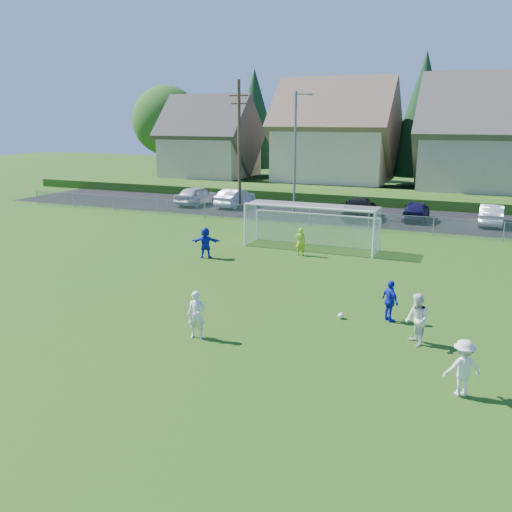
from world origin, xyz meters
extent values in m
plane|color=#193D0C|center=(0.00, 0.00, 0.00)|extent=(160.00, 160.00, 0.00)
plane|color=black|center=(0.00, 27.50, 0.01)|extent=(60.00, 60.00, 0.00)
cube|color=#1E420F|center=(0.00, 35.00, 0.40)|extent=(70.00, 6.00, 0.80)
sphere|color=white|center=(4.33, 5.74, 0.11)|extent=(0.22, 0.22, 0.22)
imported|color=white|center=(0.35, 2.13, 0.80)|extent=(0.67, 0.53, 1.61)
imported|color=white|center=(7.12, 4.40, 0.85)|extent=(0.97, 1.04, 1.70)
imported|color=white|center=(8.65, 1.49, 0.77)|extent=(1.15, 0.96, 1.55)
imported|color=#1422C1|center=(5.99, 6.18, 0.76)|extent=(0.88, 0.90, 1.52)
imported|color=#1422C1|center=(-4.43, 11.71, 0.81)|extent=(1.57, 0.94, 1.62)
imported|color=#ABD919|center=(-0.03, 14.13, 0.74)|extent=(0.62, 0.48, 1.48)
imported|color=silver|center=(-13.62, 27.36, 0.78)|extent=(2.40, 4.79, 1.57)
imported|color=white|center=(-10.20, 27.68, 0.73)|extent=(1.85, 4.55, 1.47)
imported|color=black|center=(0.37, 26.40, 0.76)|extent=(2.66, 5.45, 1.53)
imported|color=#14113C|center=(4.34, 27.12, 0.71)|extent=(1.76, 4.20, 1.42)
imported|color=silver|center=(9.29, 27.38, 0.71)|extent=(1.54, 4.32, 1.42)
cylinder|color=white|center=(-3.65, 15.00, 1.22)|extent=(0.12, 0.12, 2.44)
cylinder|color=white|center=(3.65, 15.00, 1.22)|extent=(0.12, 0.12, 2.44)
cylinder|color=white|center=(0.00, 15.00, 2.44)|extent=(7.30, 0.12, 0.12)
cylinder|color=white|center=(-3.65, 16.80, 0.90)|extent=(0.08, 0.08, 1.80)
cylinder|color=white|center=(3.65, 16.80, 0.90)|extent=(0.08, 0.08, 1.80)
cylinder|color=white|center=(0.00, 16.80, 1.80)|extent=(7.30, 0.08, 0.08)
cube|color=silver|center=(0.00, 16.80, 0.90)|extent=(7.30, 0.02, 1.80)
cube|color=silver|center=(-3.65, 15.90, 1.22)|extent=(0.02, 1.80, 2.44)
cube|color=silver|center=(3.65, 15.90, 1.22)|extent=(0.02, 1.80, 2.44)
cube|color=silver|center=(0.00, 15.90, 2.44)|extent=(7.30, 1.80, 0.02)
cube|color=gray|center=(0.00, 22.00, 1.18)|extent=(52.00, 0.03, 0.03)
cube|color=gray|center=(0.00, 22.00, 0.60)|extent=(52.00, 0.02, 1.14)
cylinder|color=gray|center=(-26.00, 22.00, 0.60)|extent=(0.06, 0.06, 1.20)
cylinder|color=gray|center=(0.00, 22.00, 0.60)|extent=(0.06, 0.06, 1.20)
cylinder|color=slate|center=(-4.50, 26.00, 4.50)|extent=(0.18, 0.18, 9.00)
cylinder|color=slate|center=(-4.00, 26.00, 8.80)|extent=(1.20, 0.12, 0.12)
cube|color=slate|center=(-3.40, 26.00, 8.75)|extent=(0.36, 0.18, 0.12)
cylinder|color=#473321|center=(-9.50, 27.00, 5.00)|extent=(0.26, 0.26, 10.00)
cube|color=#473321|center=(-9.50, 27.00, 8.80)|extent=(1.60, 0.10, 0.10)
cube|color=#473321|center=(-9.50, 27.00, 8.20)|extent=(1.30, 0.10, 0.10)
cube|color=tan|center=(-20.00, 42.00, 3.05)|extent=(9.00, 8.00, 4.50)
pyramid|color=#423D38|center=(-20.00, 42.00, 9.71)|extent=(9.90, 8.80, 4.41)
cube|color=#C6B58E|center=(-6.00, 43.00, 3.55)|extent=(11.00, 9.00, 5.50)
pyramid|color=brown|center=(-6.00, 43.00, 11.26)|extent=(12.10, 9.90, 4.96)
cube|color=tan|center=(9.00, 42.00, 3.30)|extent=(12.00, 10.00, 5.00)
pyramid|color=#4C473F|center=(9.00, 42.00, 11.32)|extent=(13.20, 11.00, 5.52)
cylinder|color=#382616|center=(-28.00, 46.00, 1.98)|extent=(0.36, 0.36, 3.96)
sphere|color=#2B5B19|center=(-28.00, 46.00, 6.82)|extent=(8.36, 8.36, 8.36)
cylinder|color=#382616|center=(-18.00, 50.00, 0.60)|extent=(0.30, 0.30, 1.20)
cone|color=#143819|center=(-18.00, 50.00, 7.05)|extent=(6.76, 6.76, 11.70)
cylinder|color=#382616|center=(-8.00, 51.00, 0.60)|extent=(0.30, 0.30, 1.20)
cone|color=#143819|center=(-8.00, 51.00, 6.60)|extent=(6.24, 6.24, 10.80)
cylinder|color=#382616|center=(2.00, 48.00, 0.60)|extent=(0.30, 0.30, 1.20)
cone|color=#143819|center=(2.00, 48.00, 7.50)|extent=(7.28, 7.28, 12.60)
camera|label=1|loc=(8.73, -12.59, 7.10)|focal=38.00mm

